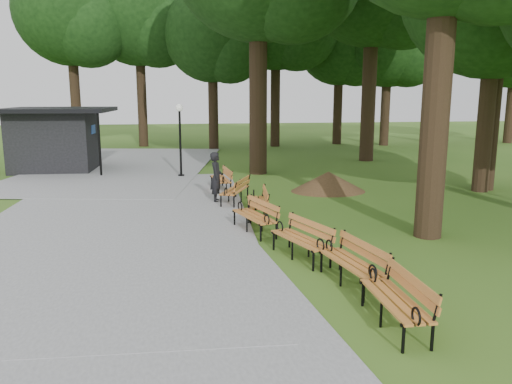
{
  "coord_description": "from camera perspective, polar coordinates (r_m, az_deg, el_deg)",
  "views": [
    {
      "loc": [
        -1.95,
        -11.78,
        3.66
      ],
      "look_at": [
        -0.04,
        1.07,
        1.1
      ],
      "focal_mm": 35.37,
      "sensor_mm": 36.0,
      "label": 1
    }
  ],
  "objects": [
    {
      "name": "ground",
      "position": [
        12.49,
        0.92,
        -5.89
      ],
      "size": [
        100.0,
        100.0,
        0.0
      ],
      "primitive_type": "plane",
      "color": "#37601B",
      "rests_on": "ground"
    },
    {
      "name": "path",
      "position": [
        15.36,
        -15.88,
        -2.96
      ],
      "size": [
        12.0,
        38.0,
        0.06
      ],
      "primitive_type": "cube",
      "color": "gray",
      "rests_on": "ground"
    },
    {
      "name": "person",
      "position": [
        17.09,
        -4.51,
        1.67
      ],
      "size": [
        0.48,
        0.67,
        1.71
      ],
      "primitive_type": "imported",
      "rotation": [
        0.0,
        0.0,
        1.46
      ],
      "color": "black",
      "rests_on": "ground"
    },
    {
      "name": "kiosk",
      "position": [
        25.94,
        -21.8,
        5.55
      ],
      "size": [
        4.94,
        4.35,
        2.98
      ],
      "primitive_type": null,
      "rotation": [
        0.0,
        0.0,
        -0.05
      ],
      "color": "black",
      "rests_on": "ground"
    },
    {
      "name": "lamp_post",
      "position": [
        22.37,
        -8.61,
        7.52
      ],
      "size": [
        0.32,
        0.32,
        3.19
      ],
      "color": "black",
      "rests_on": "ground"
    },
    {
      "name": "dirt_mound",
      "position": [
        19.22,
        8.18,
        1.2
      ],
      "size": [
        2.37,
        2.37,
        0.75
      ],
      "primitive_type": "cone",
      "color": "#47301C",
      "rests_on": "ground"
    },
    {
      "name": "bench_0",
      "position": [
        8.43,
        15.45,
        -11.72
      ],
      "size": [
        0.64,
        1.9,
        0.88
      ],
      "primitive_type": null,
      "rotation": [
        0.0,
        0.0,
        -1.57
      ],
      "color": "#C8732E",
      "rests_on": "ground"
    },
    {
      "name": "bench_1",
      "position": [
        9.96,
        10.73,
        -7.9
      ],
      "size": [
        1.0,
        1.99,
        0.88
      ],
      "primitive_type": null,
      "rotation": [
        0.0,
        0.0,
        -1.37
      ],
      "color": "#C8732E",
      "rests_on": "ground"
    },
    {
      "name": "bench_2",
      "position": [
        11.35,
        5.08,
        -5.38
      ],
      "size": [
        1.25,
        2.0,
        0.88
      ],
      "primitive_type": null,
      "rotation": [
        0.0,
        0.0,
        -1.22
      ],
      "color": "#C8732E",
      "rests_on": "ground"
    },
    {
      "name": "bench_3",
      "position": [
        13.38,
        -0.18,
        -2.78
      ],
      "size": [
        1.18,
        2.0,
        0.88
      ],
      "primitive_type": null,
      "rotation": [
        0.0,
        0.0,
        -1.27
      ],
      "color": "#C8732E",
      "rests_on": "ground"
    },
    {
      "name": "bench_4",
      "position": [
        15.03,
        0.09,
        -1.22
      ],
      "size": [
        0.81,
        1.95,
        0.88
      ],
      "primitive_type": null,
      "rotation": [
        0.0,
        0.0,
        -1.66
      ],
      "color": "#C8732E",
      "rests_on": "ground"
    },
    {
      "name": "bench_5",
      "position": [
        16.97,
        -2.42,
        0.2
      ],
      "size": [
        1.33,
        2.0,
        0.88
      ],
      "primitive_type": null,
      "rotation": [
        0.0,
        0.0,
        -1.97
      ],
      "color": "#C8732E",
      "rests_on": "ground"
    },
    {
      "name": "bench_6",
      "position": [
        19.17,
        -4.02,
        1.45
      ],
      "size": [
        0.83,
        1.95,
        0.88
      ],
      "primitive_type": null,
      "rotation": [
        0.0,
        0.0,
        -1.47
      ],
      "color": "#C8732E",
      "rests_on": "ground"
    },
    {
      "name": "tree_backdrop",
      "position": [
        36.04,
        5.77,
        18.48
      ],
      "size": [
        38.26,
        9.92,
        16.58
      ],
      "primitive_type": null,
      "color": "black",
      "rests_on": "ground"
    }
  ]
}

